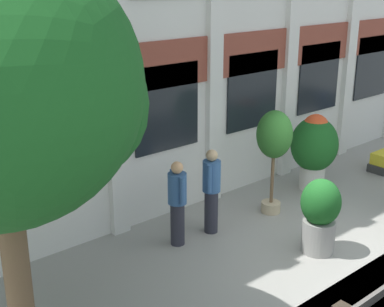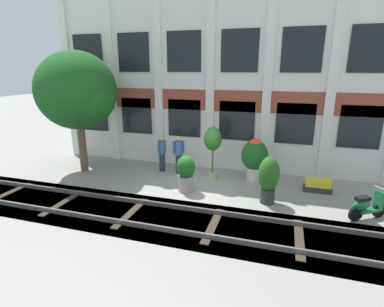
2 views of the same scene
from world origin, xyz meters
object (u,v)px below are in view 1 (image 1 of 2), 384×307
potted_plant_terracotta_small (274,140)px  resident_by_doorway (177,201)px  potted_plant_glazed_jar (320,213)px  resident_watching_tracks (211,189)px  potted_plant_stone_basin (314,146)px

potted_plant_terracotta_small → resident_by_doorway: (-2.35, 0.20, -0.72)m
resident_by_doorway → potted_plant_glazed_jar: bearing=-31.3°
potted_plant_terracotta_small → resident_watching_tracks: bearing=174.1°
potted_plant_terracotta_small → resident_by_doorway: 2.46m
potted_plant_glazed_jar → resident_by_doorway: bearing=133.1°
potted_plant_stone_basin → resident_watching_tracks: size_ratio=1.06×
potted_plant_stone_basin → resident_by_doorway: size_ratio=1.10×
potted_plant_terracotta_small → resident_watching_tracks: potted_plant_terracotta_small is taller
potted_plant_glazed_jar → potted_plant_terracotta_small: size_ratio=0.63×
potted_plant_terracotta_small → resident_watching_tracks: 1.70m
resident_by_doorway → potted_plant_terracotta_small: bearing=10.8°
potted_plant_stone_basin → potted_plant_terracotta_small: potted_plant_terracotta_small is taller
potted_plant_glazed_jar → resident_watching_tracks: size_ratio=0.83×
potted_plant_stone_basin → resident_watching_tracks: potted_plant_stone_basin is taller
resident_watching_tracks → potted_plant_stone_basin: bearing=56.4°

